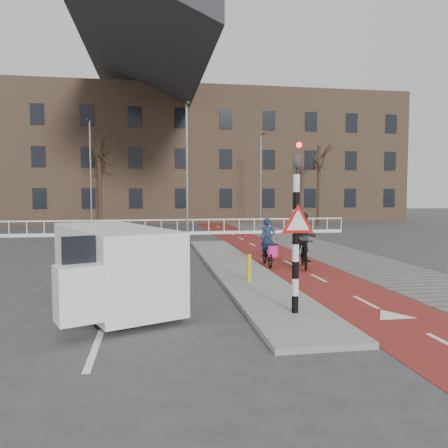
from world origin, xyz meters
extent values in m
plane|color=#38383A|center=(0.00, 0.00, 0.00)|extent=(120.00, 120.00, 0.00)
cube|color=maroon|center=(1.50, 10.00, 0.01)|extent=(2.50, 60.00, 0.01)
cube|color=slate|center=(4.30, 10.00, 0.01)|extent=(3.00, 60.00, 0.01)
cube|color=gray|center=(-0.70, 4.00, 0.06)|extent=(1.80, 16.00, 0.12)
cylinder|color=black|center=(-0.60, -2.00, 1.56)|extent=(0.14, 0.14, 2.88)
imported|color=black|center=(-0.60, -2.00, 3.40)|extent=(0.13, 0.16, 0.80)
cylinder|color=#FF0C05|center=(-0.60, -2.14, 3.58)|extent=(0.11, 0.02, 0.11)
cylinder|color=#D9CB0C|center=(-0.85, 1.32, 0.51)|extent=(0.12, 0.12, 0.77)
imported|color=black|center=(0.55, 4.51, 0.43)|extent=(0.66, 1.64, 0.84)
imported|color=#192947|center=(0.55, 4.51, 0.98)|extent=(0.56, 0.38, 1.47)
cube|color=#DA1E87|center=(0.58, 3.96, 0.60)|extent=(0.32, 0.22, 0.38)
imported|color=black|center=(1.65, 3.75, 0.55)|extent=(0.92, 1.86, 1.08)
imported|color=black|center=(1.65, 3.75, 1.09)|extent=(0.95, 0.81, 1.69)
cube|color=white|center=(-4.42, -0.42, 0.98)|extent=(3.24, 4.61, 1.71)
cube|color=#1C8221|center=(-5.29, -0.42, 0.88)|extent=(1.08, 2.53, 0.55)
cube|color=#1C8221|center=(-3.56, -0.42, 0.88)|extent=(1.08, 2.53, 0.55)
cube|color=black|center=(-4.42, -2.21, 1.38)|extent=(1.44, 0.65, 0.90)
cylinder|color=black|center=(-4.53, -2.05, 0.30)|extent=(0.43, 0.64, 0.60)
cylinder|color=black|center=(-3.19, -1.48, 0.30)|extent=(0.43, 0.64, 0.60)
cylinder|color=black|center=(-5.66, 0.64, 0.30)|extent=(0.43, 0.64, 0.60)
cylinder|color=black|center=(-4.32, 1.20, 0.30)|extent=(0.43, 0.64, 0.60)
cube|color=silver|center=(-5.00, 17.00, 0.95)|extent=(28.00, 0.08, 0.08)
cube|color=silver|center=(-5.00, 17.00, 0.10)|extent=(28.00, 0.10, 0.20)
cube|color=#7F6047|center=(-3.00, 32.00, 6.00)|extent=(46.00, 10.00, 12.00)
cylinder|color=black|center=(-7.64, 25.03, 3.31)|extent=(0.28, 0.28, 6.62)
cylinder|color=black|center=(10.00, 23.70, 3.24)|extent=(0.26, 0.26, 6.49)
cylinder|color=slate|center=(-1.74, 12.18, 3.60)|extent=(0.12, 0.12, 7.20)
cylinder|color=slate|center=(-7.87, 21.79, 3.90)|extent=(0.12, 0.12, 7.79)
cylinder|color=slate|center=(4.87, 22.84, 3.64)|extent=(0.12, 0.12, 7.28)
camera|label=1|loc=(-3.51, -10.62, 2.61)|focal=35.00mm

